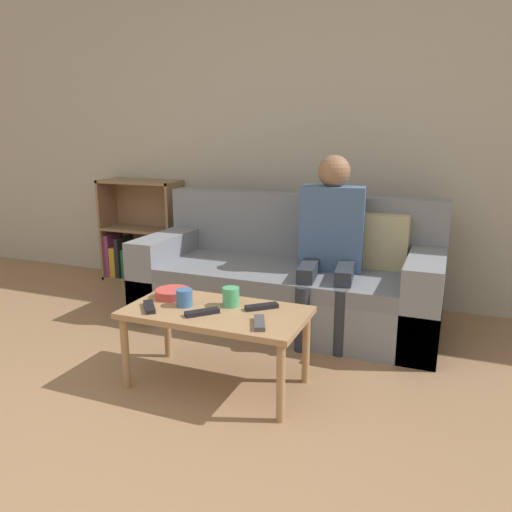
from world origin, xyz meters
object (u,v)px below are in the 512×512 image
Objects in this scene: cup_near at (231,297)px; tv_remote_1 at (262,307)px; coffee_table at (216,319)px; tv_remote_2 at (149,307)px; couch at (289,281)px; tv_remote_3 at (259,323)px; bookshelf at (143,244)px; tv_remote_0 at (202,312)px; cup_far at (184,298)px; snack_bowl at (173,293)px; person_adult at (331,233)px.

tv_remote_1 is at bearing 6.74° from cup_near.
tv_remote_2 is at bearing -160.27° from coffee_table.
couch is at bearing 33.84° from tv_remote_2.
tv_remote_3 is (0.07, -0.21, 0.00)m from tv_remote_1.
cup_near is at bearing -125.20° from tv_remote_1.
tv_remote_1 and tv_remote_2 have the same top height.
tv_remote_3 is (0.23, -1.15, 0.14)m from couch.
tv_remote_2 is 0.60m from tv_remote_3.
tv_remote_1 is at bearing 25.52° from coffee_table.
couch is 12.48× the size of tv_remote_2.
couch is 12.82× the size of tv_remote_1.
bookshelf is 2.14m from tv_remote_0.
cup_far is 0.16m from snack_bowl.
snack_bowl is (-0.65, -0.87, -0.22)m from person_adult.
bookshelf is at bearing 162.81° from couch.
coffee_table is 5.77× the size of tv_remote_1.
tv_remote_3 is at bearing 38.26° from tv_remote_0.
couch reaches higher than tv_remote_2.
tv_remote_0 is 0.31m from tv_remote_3.
snack_bowl is at bearing -134.14° from person_adult.
bookshelf is 1.83m from snack_bowl.
cup_far reaches higher than tv_remote_0.
couch is 12.93× the size of tv_remote_0.
couch is 1.08m from cup_far.
bookshelf is at bearing 130.43° from cup_far.
tv_remote_3 is at bearing -38.29° from tv_remote_2.
cup_near is at bearing -1.77° from snack_bowl.
person_adult is 7.22× the size of tv_remote_1.
tv_remote_2 is (-0.37, -1.15, 0.14)m from couch.
cup_far is at bearing -165.90° from tv_remote_0.
tv_remote_3 is 0.62m from snack_bowl.
snack_bowl is (1.16, -1.41, 0.11)m from bookshelf.
couch is 1.18m from tv_remote_3.
person_adult is 6.53× the size of tv_remote_3.
coffee_table is 4.87× the size of snack_bowl.
cup_near is 0.62× the size of tv_remote_1.
cup_far is at bearing -2.10° from tv_remote_2.
cup_far reaches higher than tv_remote_3.
snack_bowl is at bearing 47.35° from tv_remote_2.
tv_remote_0 is 0.30m from tv_remote_1.
tv_remote_0 is at bearing -117.31° from person_adult.
snack_bowl is at bearing 142.47° from cup_far.
person_adult is 1.12m from cup_far.
bookshelf is (-1.51, 0.47, 0.04)m from couch.
snack_bowl is (0.01, 0.21, 0.01)m from tv_remote_2.
tv_remote_0 is (1.43, -1.59, 0.10)m from bookshelf.
tv_remote_2 is at bearing -54.73° from bookshelf.
person_adult is (0.30, -0.07, 0.37)m from couch.
snack_bowl is (-0.51, -0.01, 0.01)m from tv_remote_1.
bookshelf is at bearing 134.19° from coffee_table.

